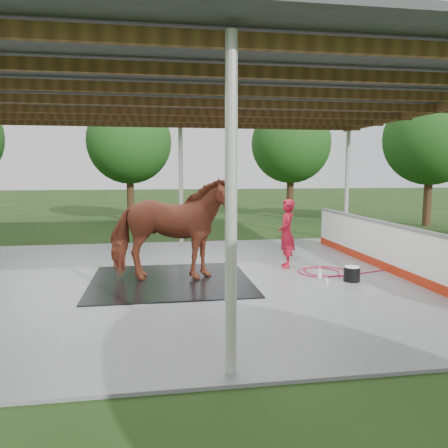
{
  "coord_description": "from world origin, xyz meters",
  "views": [
    {
      "loc": [
        -0.84,
        -9.5,
        2.4
      ],
      "look_at": [
        0.7,
        0.22,
        1.21
      ],
      "focal_mm": 35.0,
      "sensor_mm": 36.0,
      "label": 1
    }
  ],
  "objects": [
    {
      "name": "dasher_board",
      "position": [
        4.6,
        0.0,
        0.59
      ],
      "size": [
        0.16,
        8.0,
        1.15
      ],
      "color": "#A7250D",
      "rests_on": "concrete_slab"
    },
    {
      "name": "rubber_mat",
      "position": [
        -0.54,
        -0.27,
        0.06
      ],
      "size": [
        3.37,
        3.16,
        0.03
      ],
      "primitive_type": "cube",
      "color": "black",
      "rests_on": "concrete_slab"
    },
    {
      "name": "horse",
      "position": [
        -0.54,
        -0.27,
        1.18
      ],
      "size": [
        2.71,
        1.41,
        2.21
      ],
      "primitive_type": "imported",
      "rotation": [
        0.0,
        0.0,
        1.48
      ],
      "color": "brown",
      "rests_on": "rubber_mat"
    },
    {
      "name": "concrete_slab",
      "position": [
        0.0,
        0.0,
        0.03
      ],
      "size": [
        12.0,
        10.0,
        0.05
      ],
      "primitive_type": "cube",
      "color": "slate",
      "rests_on": "ground"
    },
    {
      "name": "soap_bottle_b",
      "position": [
        2.66,
        -1.06,
        0.14
      ],
      "size": [
        0.11,
        0.11,
        0.17
      ],
      "primitive_type": "imported",
      "rotation": [
        0.0,
        0.0,
        -1.0
      ],
      "color": "#338CD8",
      "rests_on": "concrete_slab"
    },
    {
      "name": "pavilion_structure",
      "position": [
        0.0,
        -0.0,
        3.97
      ],
      "size": [
        12.6,
        10.6,
        4.05
      ],
      "color": "beige",
      "rests_on": "ground"
    },
    {
      "name": "hose_coil",
      "position": [
        3.02,
        0.02,
        0.06
      ],
      "size": [
        2.13,
        1.07,
        0.02
      ],
      "color": "#BB0D31",
      "rests_on": "concrete_slab"
    },
    {
      "name": "soap_bottle_a",
      "position": [
        2.69,
        -0.6,
        0.19
      ],
      "size": [
        0.11,
        0.11,
        0.28
      ],
      "primitive_type": "imported",
      "rotation": [
        0.0,
        0.0,
        0.02
      ],
      "color": "silver",
      "rests_on": "concrete_slab"
    },
    {
      "name": "wash_bucket",
      "position": [
        3.3,
        -0.89,
        0.21
      ],
      "size": [
        0.35,
        0.35,
        0.32
      ],
      "color": "black",
      "rests_on": "concrete_slab"
    },
    {
      "name": "ground",
      "position": [
        0.0,
        0.0,
        0.0
      ],
      "size": [
        100.0,
        100.0,
        0.0
      ],
      "primitive_type": "plane",
      "color": "#1E3814"
    },
    {
      "name": "handler",
      "position": [
        2.33,
        0.69,
        0.89
      ],
      "size": [
        0.51,
        0.67,
        1.67
      ],
      "primitive_type": "imported",
      "rotation": [
        0.0,
        0.0,
        -1.76
      ],
      "color": "#B21328",
      "rests_on": "concrete_slab"
    },
    {
      "name": "tree_belt",
      "position": [
        0.3,
        0.9,
        3.79
      ],
      "size": [
        28.0,
        28.0,
        5.8
      ],
      "color": "#382314",
      "rests_on": "ground"
    }
  ]
}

